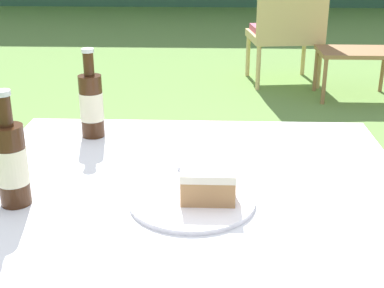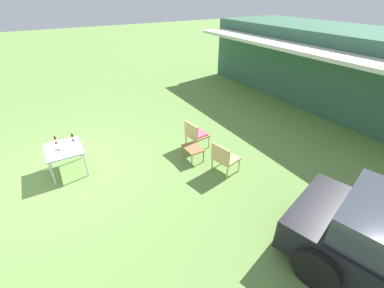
{
  "view_description": "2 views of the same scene",
  "coord_description": "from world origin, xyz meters",
  "px_view_note": "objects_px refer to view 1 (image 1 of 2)",
  "views": [
    {
      "loc": [
        0.05,
        -1.06,
        1.19
      ],
      "look_at": [
        0.0,
        0.1,
        0.73
      ],
      "focal_mm": 50.0,
      "sensor_mm": 36.0,
      "label": 1
    },
    {
      "loc": [
        6.12,
        0.04,
        3.99
      ],
      "look_at": [
        1.72,
        2.62,
        0.9
      ],
      "focal_mm": 24.0,
      "sensor_mm": 36.0,
      "label": 2
    }
  ],
  "objects_px": {
    "wicker_chair_cushioned": "(286,30)",
    "garden_side_table": "(357,56)",
    "cake_on_plate": "(199,193)",
    "cola_bottle_far": "(11,162)",
    "cola_bottle_near": "(91,104)",
    "patio_table": "(190,206)"
  },
  "relations": [
    {
      "from": "wicker_chair_cushioned",
      "to": "cake_on_plate",
      "type": "height_order",
      "value": "wicker_chair_cushioned"
    },
    {
      "from": "wicker_chair_cushioned",
      "to": "cola_bottle_far",
      "type": "xyz_separation_m",
      "value": [
        -0.98,
        -3.49,
        0.32
      ]
    },
    {
      "from": "cake_on_plate",
      "to": "cola_bottle_far",
      "type": "height_order",
      "value": "cola_bottle_far"
    },
    {
      "from": "wicker_chair_cushioned",
      "to": "patio_table",
      "type": "bearing_deg",
      "value": 72.12
    },
    {
      "from": "patio_table",
      "to": "cola_bottle_near",
      "type": "bearing_deg",
      "value": 134.56
    },
    {
      "from": "wicker_chair_cushioned",
      "to": "garden_side_table",
      "type": "relative_size",
      "value": 1.42
    },
    {
      "from": "wicker_chair_cushioned",
      "to": "cola_bottle_near",
      "type": "xyz_separation_m",
      "value": [
        -0.91,
        -3.1,
        0.32
      ]
    },
    {
      "from": "garden_side_table",
      "to": "patio_table",
      "type": "bearing_deg",
      "value": -110.76
    },
    {
      "from": "cola_bottle_far",
      "to": "patio_table",
      "type": "bearing_deg",
      "value": 18.04
    },
    {
      "from": "cake_on_plate",
      "to": "patio_table",
      "type": "bearing_deg",
      "value": 103.07
    },
    {
      "from": "cake_on_plate",
      "to": "cola_bottle_far",
      "type": "relative_size",
      "value": 1.08
    },
    {
      "from": "garden_side_table",
      "to": "patio_table",
      "type": "height_order",
      "value": "patio_table"
    },
    {
      "from": "garden_side_table",
      "to": "cake_on_plate",
      "type": "relative_size",
      "value": 2.27
    },
    {
      "from": "patio_table",
      "to": "cake_on_plate",
      "type": "bearing_deg",
      "value": -76.93
    },
    {
      "from": "cake_on_plate",
      "to": "wicker_chair_cushioned",
      "type": "bearing_deg",
      "value": 79.94
    },
    {
      "from": "cake_on_plate",
      "to": "cola_bottle_far",
      "type": "bearing_deg",
      "value": -177.67
    },
    {
      "from": "garden_side_table",
      "to": "patio_table",
      "type": "distance_m",
      "value": 3.2
    },
    {
      "from": "patio_table",
      "to": "wicker_chair_cushioned",
      "type": "bearing_deg",
      "value": 79.29
    },
    {
      "from": "cake_on_plate",
      "to": "cola_bottle_near",
      "type": "xyz_separation_m",
      "value": [
        -0.29,
        0.37,
        0.07
      ]
    },
    {
      "from": "cola_bottle_far",
      "to": "garden_side_table",
      "type": "bearing_deg",
      "value": 64.5
    },
    {
      "from": "wicker_chair_cushioned",
      "to": "cola_bottle_far",
      "type": "bearing_deg",
      "value": 67.07
    },
    {
      "from": "garden_side_table",
      "to": "cola_bottle_near",
      "type": "height_order",
      "value": "cola_bottle_near"
    }
  ]
}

